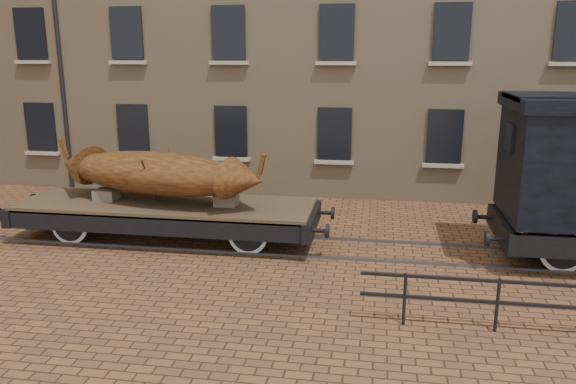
# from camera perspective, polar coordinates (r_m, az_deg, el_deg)

# --- Properties ---
(ground) EXTENTS (90.00, 90.00, 0.00)m
(ground) POSITION_cam_1_polar(r_m,az_deg,el_deg) (14.40, -1.00, -5.48)
(ground) COLOR brown
(rail_track) EXTENTS (30.00, 1.52, 0.06)m
(rail_track) POSITION_cam_1_polar(r_m,az_deg,el_deg) (14.39, -1.00, -5.37)
(rail_track) COLOR #59595E
(rail_track) RESTS_ON ground
(flatcar_wagon) EXTENTS (8.64, 2.34, 1.30)m
(flatcar_wagon) POSITION_cam_1_polar(r_m,az_deg,el_deg) (14.94, -12.27, -1.80)
(flatcar_wagon) COLOR brown
(flatcar_wagon) RESTS_ON ground
(iron_boat) EXTENTS (6.09, 2.77, 1.49)m
(iron_boat) POSITION_cam_1_polar(r_m,az_deg,el_deg) (14.78, -13.21, 1.91)
(iron_boat) COLOR brown
(iron_boat) RESTS_ON flatcar_wagon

